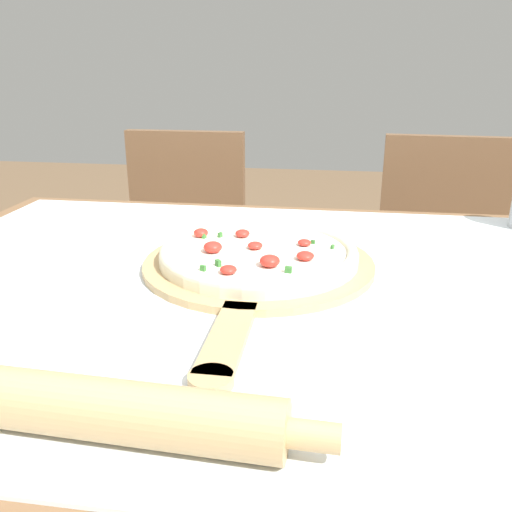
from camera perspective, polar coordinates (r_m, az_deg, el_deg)
name	(u,v)px	position (r m, az deg, el deg)	size (l,w,h in m)	color
dining_table	(269,350)	(0.87, 1.37, -9.88)	(1.33, 0.98, 0.77)	brown
towel_cloth	(270,287)	(0.82, 1.44, -3.28)	(1.25, 0.90, 0.00)	silver
pizza_peel	(257,268)	(0.88, 0.10, -1.24)	(0.38, 0.56, 0.01)	tan
pizza	(258,253)	(0.89, 0.26, 0.34)	(0.32, 0.32, 0.04)	beige
rolling_pin	(92,408)	(0.53, -16.84, -15.06)	(0.44, 0.07, 0.06)	tan
chair_left	(182,253)	(1.75, -7.82, 0.28)	(0.40, 0.40, 0.89)	brown
chair_right	(441,267)	(1.72, 18.86, -1.07)	(0.43, 0.43, 0.89)	brown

